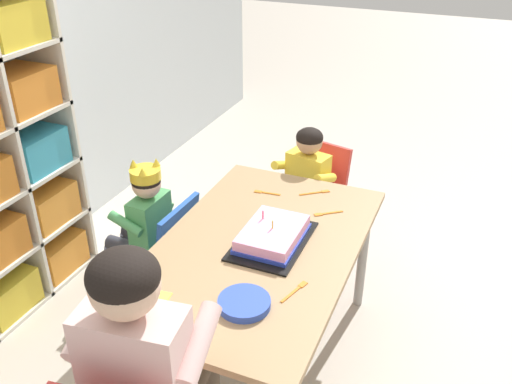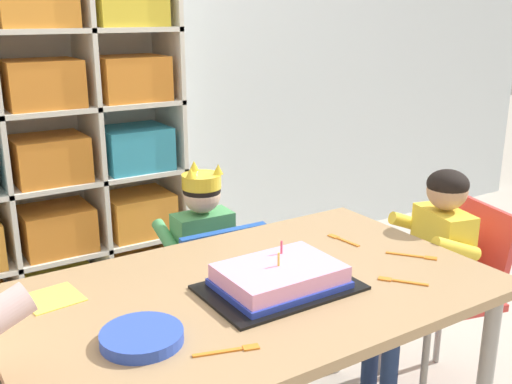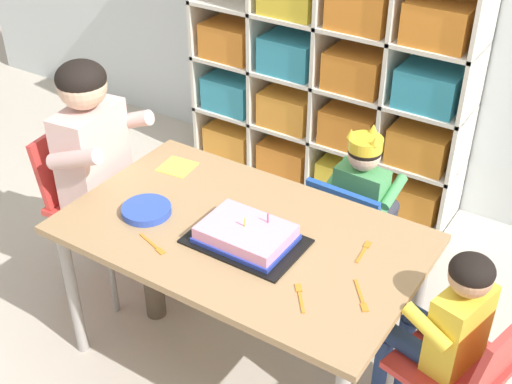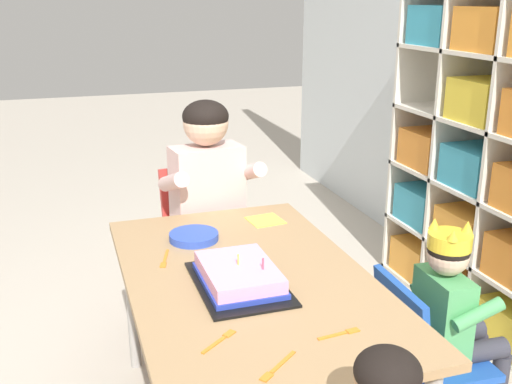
{
  "view_description": "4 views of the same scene",
  "coord_description": "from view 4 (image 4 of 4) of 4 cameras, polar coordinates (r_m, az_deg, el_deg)",
  "views": [
    {
      "loc": [
        -1.68,
        -0.7,
        1.88
      ],
      "look_at": [
        0.09,
        0.04,
        0.81
      ],
      "focal_mm": 39.39,
      "sensor_mm": 36.0,
      "label": 1
    },
    {
      "loc": [
        -0.75,
        -1.19,
        1.31
      ],
      "look_at": [
        0.08,
        0.11,
        0.84
      ],
      "focal_mm": 41.97,
      "sensor_mm": 36.0,
      "label": 2
    },
    {
      "loc": [
        1.06,
        -1.55,
        2.03
      ],
      "look_at": [
        0.03,
        0.05,
        0.77
      ],
      "focal_mm": 47.17,
      "sensor_mm": 36.0,
      "label": 3
    },
    {
      "loc": [
        1.67,
        -0.52,
        1.47
      ],
      "look_at": [
        0.01,
        0.02,
        0.91
      ],
      "focal_mm": 42.48,
      "sensor_mm": 36.0,
      "label": 4
    }
  ],
  "objects": [
    {
      "name": "activity_table",
      "position": [
        1.97,
        -0.75,
        -9.52
      ],
      "size": [
        1.25,
        0.75,
        0.62
      ],
      "color": "#A37F56",
      "rests_on": "ground"
    },
    {
      "name": "classroom_chair_blue",
      "position": [
        2.15,
        15.33,
        -14.07
      ],
      "size": [
        0.36,
        0.33,
        0.6
      ],
      "rotation": [
        0.0,
        0.0,
        3.1
      ],
      "color": "#1E4CA8",
      "rests_on": "ground"
    },
    {
      "name": "child_with_crown",
      "position": [
        2.14,
        18.1,
        -10.37
      ],
      "size": [
        0.3,
        0.31,
        0.8
      ],
      "rotation": [
        0.0,
        0.0,
        3.1
      ],
      "color": "#4C9E5B",
      "rests_on": "ground"
    },
    {
      "name": "classroom_chair_adult_side",
      "position": [
        2.74,
        -4.91,
        -3.73
      ],
      "size": [
        0.39,
        0.39,
        0.74
      ],
      "rotation": [
        0.0,
        0.0,
        1.7
      ],
      "color": "red",
      "rests_on": "ground"
    },
    {
      "name": "adult_helper_seated",
      "position": [
        2.56,
        -4.09,
        -0.46
      ],
      "size": [
        0.45,
        0.43,
        1.07
      ],
      "rotation": [
        0.0,
        0.0,
        1.7
      ],
      "color": "beige",
      "rests_on": "ground"
    },
    {
      "name": "birthday_cake_on_tray",
      "position": [
        1.88,
        -1.61,
        -7.96
      ],
      "size": [
        0.39,
        0.26,
        0.1
      ],
      "color": "black",
      "rests_on": "activity_table"
    },
    {
      "name": "paper_plate_stack",
      "position": [
        2.22,
        -5.87,
        -4.19
      ],
      "size": [
        0.18,
        0.18,
        0.03
      ],
      "primitive_type": "cylinder",
      "color": "blue",
      "rests_on": "activity_table"
    },
    {
      "name": "paper_napkin_square",
      "position": [
        2.4,
        0.89,
        -2.68
      ],
      "size": [
        0.14,
        0.14,
        0.0
      ],
      "primitive_type": "cube",
      "rotation": [
        0.0,
        0.0,
        0.11
      ],
      "color": "#F4DB4C",
      "rests_on": "activity_table"
    },
    {
      "name": "fork_scattered_mid_table",
      "position": [
        1.51,
        1.95,
        -16.21
      ],
      "size": [
        0.1,
        0.12,
        0.0
      ],
      "rotation": [
        0.0,
        0.0,
        2.24
      ],
      "color": "orange",
      "rests_on": "activity_table"
    },
    {
      "name": "fork_at_table_front_edge",
      "position": [
        1.65,
        8.06,
        -13.04
      ],
      "size": [
        0.03,
        0.12,
        0.0
      ],
      "rotation": [
        0.0,
        0.0,
        4.81
      ],
      "color": "orange",
      "rests_on": "activity_table"
    },
    {
      "name": "fork_beside_plate_stack",
      "position": [
        1.61,
        -3.36,
        -13.73
      ],
      "size": [
        0.09,
        0.11,
        0.0
      ],
      "rotation": [
        0.0,
        0.0,
        5.37
      ],
      "color": "orange",
      "rests_on": "activity_table"
    },
    {
      "name": "fork_near_cake_tray",
      "position": [
        2.07,
        -8.58,
        -6.31
      ],
      "size": [
        0.14,
        0.06,
        0.0
      ],
      "rotation": [
        0.0,
        0.0,
        2.84
      ],
      "color": "orange",
      "rests_on": "activity_table"
    }
  ]
}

